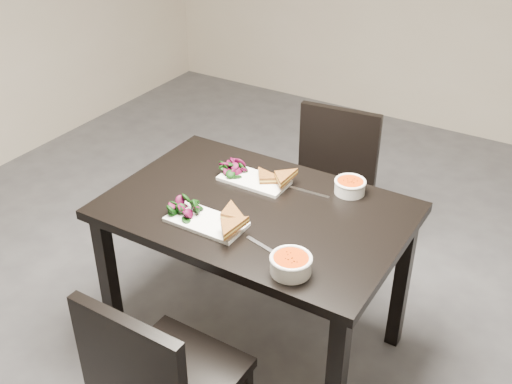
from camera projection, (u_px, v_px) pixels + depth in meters
The scene contains 14 objects.
ground at pixel (295, 320), 3.00m from camera, with size 5.00×5.00×0.00m, color #47474C.
table at pixel (256, 227), 2.53m from camera, with size 1.20×0.80×0.75m.
chair_near at pixel (158, 381), 2.05m from camera, with size 0.42×0.42×0.85m.
chair_far at pixel (329, 182), 3.17m from camera, with size 0.46×0.46×0.85m.
plate_near at pixel (206, 222), 2.37m from camera, with size 0.31×0.15×0.02m, color white.
sandwich_near at pixel (222, 218), 2.34m from camera, with size 0.15×0.12×0.05m, color #92571E, non-canonical shape.
salad_near at pixel (185, 208), 2.40m from camera, with size 0.10×0.09×0.04m, color black, non-canonical shape.
soup_bowl_near at pixel (291, 263), 2.10m from camera, with size 0.15×0.15×0.07m.
cutlery_near at pixel (265, 247), 2.24m from camera, with size 0.18×0.02×0.00m, color silver.
plate_far at pixel (254, 180), 2.65m from camera, with size 0.30×0.15×0.01m, color white.
sandwich_far at pixel (265, 179), 2.59m from camera, with size 0.15×0.11×0.05m, color #92571E, non-canonical shape.
salad_far at pixel (235, 169), 2.68m from camera, with size 0.09×0.08×0.04m, color black, non-canonical shape.
soup_bowl_far at pixel (350, 186), 2.56m from camera, with size 0.13×0.13×0.06m.
cutlery_far at pixel (309, 192), 2.57m from camera, with size 0.18×0.02×0.00m, color silver.
Camera 1 is at (1.00, -2.00, 2.09)m, focal length 43.22 mm.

